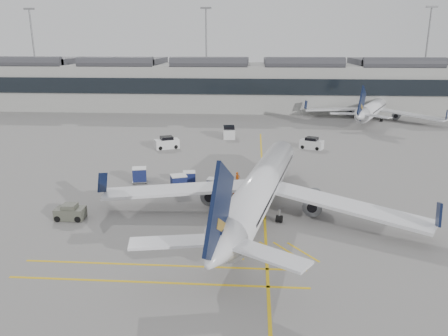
# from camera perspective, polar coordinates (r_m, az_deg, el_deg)

# --- Properties ---
(ground) EXTENTS (220.00, 220.00, 0.00)m
(ground) POSITION_cam_1_polar(r_m,az_deg,el_deg) (44.16, -7.83, -6.12)
(ground) COLOR gray
(ground) RESTS_ON ground
(terminal) EXTENTS (200.00, 20.45, 12.40)m
(terminal) POSITION_cam_1_polar(r_m,az_deg,el_deg) (112.67, -0.49, 10.95)
(terminal) COLOR #9E9E99
(terminal) RESTS_ON ground
(light_masts) EXTENTS (113.00, 0.60, 25.45)m
(light_masts) POSITION_cam_1_polar(r_m,az_deg,el_deg) (126.35, -0.76, 15.33)
(light_masts) COLOR slate
(light_masts) RESTS_ON ground
(apron_markings) EXTENTS (0.25, 60.00, 0.01)m
(apron_markings) POSITION_cam_1_polar(r_m,az_deg,el_deg) (52.65, 5.12, -2.27)
(apron_markings) COLOR gold
(apron_markings) RESTS_ON ground
(airliner_main) EXTENTS (31.62, 34.89, 9.38)m
(airliner_main) POSITION_cam_1_polar(r_m,az_deg,el_deg) (43.27, 4.75, -2.59)
(airliner_main) COLOR silver
(airliner_main) RESTS_ON ground
(airliner_far) EXTENTS (27.27, 30.09, 8.62)m
(airliner_far) POSITION_cam_1_polar(r_m,az_deg,el_deg) (101.16, 18.97, 7.40)
(airliner_far) COLOR silver
(airliner_far) RESTS_ON ground
(belt_loader) EXTENTS (4.37, 1.69, 1.76)m
(belt_loader) POSITION_cam_1_polar(r_m,az_deg,el_deg) (50.01, 0.40, -2.60)
(belt_loader) COLOR beige
(belt_loader) RESTS_ON ground
(baggage_cart_a) EXTENTS (1.76, 1.53, 1.66)m
(baggage_cart_a) POSITION_cam_1_polar(r_m,az_deg,el_deg) (49.80, -1.33, -2.23)
(baggage_cart_a) COLOR gray
(baggage_cart_a) RESTS_ON ground
(baggage_cart_b) EXTENTS (2.28, 2.10, 1.96)m
(baggage_cart_b) POSITION_cam_1_polar(r_m,az_deg,el_deg) (50.38, -5.94, -1.91)
(baggage_cart_b) COLOR gray
(baggage_cart_b) RESTS_ON ground
(baggage_cart_c) EXTENTS (1.76, 1.55, 1.63)m
(baggage_cart_c) POSITION_cam_1_polar(r_m,az_deg,el_deg) (52.66, -4.55, -1.26)
(baggage_cart_c) COLOR gray
(baggage_cart_c) RESTS_ON ground
(baggage_cart_d) EXTENTS (2.07, 1.84, 1.88)m
(baggage_cart_d) POSITION_cam_1_polar(r_m,az_deg,el_deg) (54.18, -10.98, -0.86)
(baggage_cart_d) COLOR gray
(baggage_cart_d) RESTS_ON ground
(ramp_agent_a) EXTENTS (0.75, 0.71, 1.73)m
(ramp_agent_a) POSITION_cam_1_polar(r_m,az_deg,el_deg) (51.98, 1.77, -1.46)
(ramp_agent_a) COLOR #F95E0D
(ramp_agent_a) RESTS_ON ground
(ramp_agent_b) EXTENTS (0.99, 0.81, 1.91)m
(ramp_agent_b) POSITION_cam_1_polar(r_m,az_deg,el_deg) (48.53, 0.99, -2.66)
(ramp_agent_b) COLOR #FA500D
(ramp_agent_b) RESTS_ON ground
(pushback_tug) EXTENTS (2.79, 1.77, 1.54)m
(pushback_tug) POSITION_cam_1_polar(r_m,az_deg,el_deg) (45.13, -19.44, -5.50)
(pushback_tug) COLOR #4C4E42
(pushback_tug) RESTS_ON ground
(safety_cone_nose) EXTENTS (0.37, 0.37, 0.52)m
(safety_cone_nose) POSITION_cam_1_polar(r_m,az_deg,el_deg) (61.50, 6.63, 0.68)
(safety_cone_nose) COLOR #F24C0A
(safety_cone_nose) RESTS_ON ground
(safety_cone_engine) EXTENTS (0.39, 0.39, 0.54)m
(safety_cone_engine) POSITION_cam_1_polar(r_m,az_deg,el_deg) (49.07, 8.23, -3.46)
(safety_cone_engine) COLOR #F24C0A
(safety_cone_engine) RESTS_ON ground
(service_van_left) EXTENTS (4.23, 3.29, 1.95)m
(service_van_left) POSITION_cam_1_polar(r_m,az_deg,el_deg) (70.85, -7.48, 3.26)
(service_van_left) COLOR silver
(service_van_left) RESTS_ON ground
(service_van_mid) EXTENTS (2.45, 4.28, 2.10)m
(service_van_mid) POSITION_cam_1_polar(r_m,az_deg,el_deg) (78.15, 0.64, 4.68)
(service_van_mid) COLOR silver
(service_van_mid) RESTS_ON ground
(service_van_right) EXTENTS (4.01, 3.11, 1.84)m
(service_van_right) POSITION_cam_1_polar(r_m,az_deg,el_deg) (71.46, 11.36, 3.15)
(service_van_right) COLOR silver
(service_van_right) RESTS_ON ground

